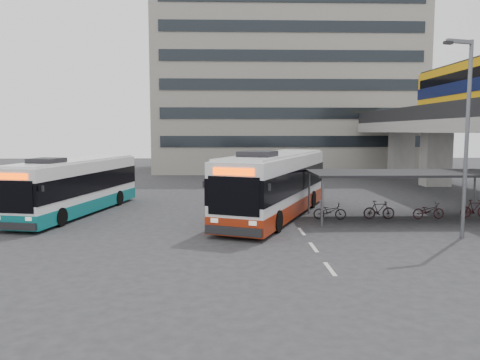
{
  "coord_description": "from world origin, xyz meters",
  "views": [
    {
      "loc": [
        -1.08,
        -21.52,
        4.72
      ],
      "look_at": [
        -0.27,
        4.32,
        2.0
      ],
      "focal_mm": 35.0,
      "sensor_mm": 36.0,
      "label": 1
    }
  ],
  "objects_px": {
    "bus_main": "(276,185)",
    "pedestrian": "(228,205)",
    "bus_teal": "(76,187)",
    "lamp_post": "(465,127)"
  },
  "relations": [
    {
      "from": "lamp_post",
      "to": "pedestrian",
      "type": "bearing_deg",
      "value": 139.16
    },
    {
      "from": "bus_main",
      "to": "pedestrian",
      "type": "relative_size",
      "value": 8.18
    },
    {
      "from": "bus_teal",
      "to": "pedestrian",
      "type": "relative_size",
      "value": 7.42
    },
    {
      "from": "pedestrian",
      "to": "lamp_post",
      "type": "xyz_separation_m",
      "value": [
        10.22,
        -4.6,
        4.11
      ]
    },
    {
      "from": "bus_main",
      "to": "pedestrian",
      "type": "bearing_deg",
      "value": -136.67
    },
    {
      "from": "bus_teal",
      "to": "lamp_post",
      "type": "bearing_deg",
      "value": -8.26
    },
    {
      "from": "bus_main",
      "to": "bus_teal",
      "type": "distance_m",
      "value": 11.42
    },
    {
      "from": "lamp_post",
      "to": "bus_teal",
      "type": "bearing_deg",
      "value": 143.44
    },
    {
      "from": "bus_main",
      "to": "pedestrian",
      "type": "height_order",
      "value": "bus_main"
    },
    {
      "from": "bus_teal",
      "to": "bus_main",
      "type": "bearing_deg",
      "value": 5.27
    }
  ]
}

